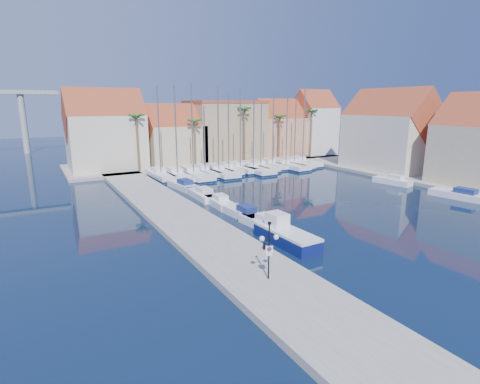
{
  "coord_description": "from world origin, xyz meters",
  "views": [
    {
      "loc": [
        -21.31,
        -19.24,
        11.27
      ],
      "look_at": [
        -4.04,
        11.51,
        3.0
      ],
      "focal_mm": 28.0,
      "sensor_mm": 36.0,
      "label": 1
    }
  ],
  "objects": [
    {
      "name": "bollard",
      "position": [
        -6.6,
        3.19,
        0.77
      ],
      "size": [
        0.21,
        0.21,
        0.53
      ],
      "primitive_type": "cylinder",
      "color": "black",
      "rests_on": "quay_west"
    },
    {
      "name": "motorboat_west_1",
      "position": [
        -3.11,
        12.34,
        0.51
      ],
      "size": [
        2.06,
        5.69,
        1.4
      ],
      "rotation": [
        0.0,
        0.0,
        0.05
      ],
      "color": "white",
      "rests_on": "ground"
    },
    {
      "name": "sailboat_0",
      "position": [
        -4.15,
        36.8,
        0.63
      ],
      "size": [
        2.58,
        9.1,
        14.02
      ],
      "rotation": [
        0.0,
        0.0,
        0.02
      ],
      "color": "white",
      "rests_on": "ground"
    },
    {
      "name": "sailboat_11",
      "position": [
        20.79,
        35.97,
        0.58
      ],
      "size": [
        2.99,
        10.1,
        12.52
      ],
      "rotation": [
        0.0,
        0.0,
        0.03
      ],
      "color": "white",
      "rests_on": "ground"
    },
    {
      "name": "sailboat_2",
      "position": [
        0.63,
        35.46,
        0.58
      ],
      "size": [
        3.08,
        11.66,
        14.4
      ],
      "rotation": [
        0.0,
        0.0,
        0.0
      ],
      "color": "white",
      "rests_on": "ground"
    },
    {
      "name": "palm_1",
      "position": [
        4.0,
        42.0,
        8.14
      ],
      "size": [
        2.6,
        2.6,
        9.15
      ],
      "color": "brown",
      "rests_on": "shore_north"
    },
    {
      "name": "palm_3",
      "position": [
        22.0,
        42.0,
        8.61
      ],
      "size": [
        2.6,
        2.6,
        9.65
      ],
      "color": "brown",
      "rests_on": "shore_north"
    },
    {
      "name": "motorboat_east_1",
      "position": [
        24.01,
        16.22,
        0.51
      ],
      "size": [
        2.62,
        5.64,
        1.4
      ],
      "rotation": [
        0.0,
        0.0,
        0.17
      ],
      "color": "white",
      "rests_on": "ground"
    },
    {
      "name": "sailboat_6",
      "position": [
        9.66,
        36.39,
        0.62
      ],
      "size": [
        3.03,
        9.13,
        13.66
      ],
      "rotation": [
        0.0,
        0.0,
        0.07
      ],
      "color": "white",
      "rests_on": "ground"
    },
    {
      "name": "building_6",
      "position": [
        32.0,
        24.0,
        6.52
      ],
      "size": [
        9.0,
        14.3,
        13.5
      ],
      "color": "beige",
      "rests_on": "shore_east"
    },
    {
      "name": "sailboat_10",
      "position": [
        18.52,
        35.57,
        0.58
      ],
      "size": [
        3.91,
        11.71,
        13.8
      ],
      "rotation": [
        0.0,
        0.0,
        0.08
      ],
      "color": "white",
      "rests_on": "ground"
    },
    {
      "name": "motorboat_west_0",
      "position": [
        -3.09,
        8.77,
        0.51
      ],
      "size": [
        2.3,
        5.65,
        1.4
      ],
      "rotation": [
        0.0,
        0.0,
        0.1
      ],
      "color": "white",
      "rests_on": "ground"
    },
    {
      "name": "palm_0",
      "position": [
        -6.0,
        42.0,
        9.08
      ],
      "size": [
        2.6,
        2.6,
        10.15
      ],
      "color": "brown",
      "rests_on": "shore_north"
    },
    {
      "name": "building_0",
      "position": [
        -10.0,
        47.0,
        6.52
      ],
      "size": [
        12.3,
        9.0,
        13.5
      ],
      "color": "beige",
      "rests_on": "shore_north"
    },
    {
      "name": "ground",
      "position": [
        0.0,
        0.0,
        0.0
      ],
      "size": [
        260.0,
        260.0,
        0.0
      ],
      "primitive_type": "plane",
      "color": "black",
      "rests_on": "ground"
    },
    {
      "name": "motorboat_west_2",
      "position": [
        -3.23,
        17.88,
        0.51
      ],
      "size": [
        2.02,
        5.52,
        1.4
      ],
      "rotation": [
        0.0,
        0.0,
        -0.05
      ],
      "color": "white",
      "rests_on": "ground"
    },
    {
      "name": "building_2",
      "position": [
        13.0,
        48.0,
        6.26
      ],
      "size": [
        14.2,
        10.2,
        11.5
      ],
      "color": "tan",
      "rests_on": "shore_north"
    },
    {
      "name": "building_1",
      "position": [
        2.0,
        47.0,
        5.3
      ],
      "size": [
        10.3,
        8.0,
        11.0
      ],
      "color": "#CAB28E",
      "rests_on": "shore_north"
    },
    {
      "name": "motorboat_west_3",
      "position": [
        -3.38,
        22.1,
        0.51
      ],
      "size": [
        2.22,
        6.46,
        1.4
      ],
      "rotation": [
        0.0,
        0.0,
        -0.03
      ],
      "color": "white",
      "rests_on": "ground"
    },
    {
      "name": "sailboat_1",
      "position": [
        -1.9,
        35.59,
        0.6
      ],
      "size": [
        3.39,
        10.72,
        14.06
      ],
      "rotation": [
        0.0,
        0.0,
        -0.06
      ],
      "color": "white",
      "rests_on": "ground"
    },
    {
      "name": "sailboat_3",
      "position": [
        3.0,
        36.15,
        0.58
      ],
      "size": [
        2.72,
        9.05,
        11.1
      ],
      "rotation": [
        0.0,
        0.0,
        0.04
      ],
      "color": "white",
      "rests_on": "ground"
    },
    {
      "name": "palm_4",
      "position": [
        30.0,
        42.0,
        9.55
      ],
      "size": [
        2.6,
        2.6,
        10.65
      ],
      "color": "brown",
      "rests_on": "shore_north"
    },
    {
      "name": "sailboat_4",
      "position": [
        5.14,
        35.62,
        0.58
      ],
      "size": [
        3.26,
        11.58,
        14.15
      ],
      "rotation": [
        0.0,
        0.0,
        -0.02
      ],
      "color": "white",
      "rests_on": "ground"
    },
    {
      "name": "lamp_post",
      "position": [
        -9.06,
        -1.1,
        2.98
      ],
      "size": [
        1.26,
        0.54,
        3.78
      ],
      "rotation": [
        0.0,
        0.0,
        -0.22
      ],
      "color": "black",
      "rests_on": "quay_west"
    },
    {
      "name": "sailboat_5",
      "position": [
        7.33,
        36.05,
        0.62
      ],
      "size": [
        2.71,
        8.68,
        13.08
      ],
      "rotation": [
        0.0,
        0.0,
        -0.05
      ],
      "color": "white",
      "rests_on": "ground"
    },
    {
      "name": "building_4",
      "position": [
        34.0,
        46.0,
        6.97
      ],
      "size": [
        8.3,
        8.0,
        14.0
      ],
      "color": "silver",
      "rests_on": "shore_north"
    },
    {
      "name": "quay_west",
      "position": [
        -9.0,
        13.5,
        0.25
      ],
      "size": [
        6.0,
        77.0,
        0.5
      ],
      "primitive_type": "cube",
      "color": "gray",
      "rests_on": "ground"
    },
    {
      "name": "shore_north",
      "position": [
        10.0,
        48.0,
        0.25
      ],
      "size": [
        54.0,
        16.0,
        0.5
      ],
      "primitive_type": "cube",
      "color": "gray",
      "rests_on": "ground"
    },
    {
      "name": "sailboat_7",
      "position": [
        11.51,
        35.19,
        0.57
      ],
      "size": [
        3.17,
        11.46,
        12.37
      ],
      "rotation": [
        0.0,
        0.0,
        -0.01
      ],
      "color": "white",
      "rests_on": "ground"
    },
    {
      "name": "shore_east",
      "position": [
        32.0,
        15.0,
        0.25
      ],
      "size": [
        12.0,
        60.0,
        0.5
      ],
      "primitive_type": "cube",
      "color": "gray",
      "rests_on": "ground"
    },
    {
      "name": "motorboat_west_4",
      "position": [
        -3.61,
        28.1,
        0.51
      ],
      "size": [
        2.51,
        6.38,
        1.4
      ],
      "rotation": [
        0.0,
        0.0,
        0.08
      ],
      "color": "white",
      "rests_on": "ground"
    },
    {
      "name": "sailboat_12",
      "position": [
        23.2,
        36.55,
        0.63
      ],
      "size": [
        3.0,
        9.82,
        14.98
      ],
      "rotation": [
        0.0,
        0.0,
        0.04
      ],
      "color": "white",
      "rests_on": "ground"
    },
    {
      "name": "sailboat_8",
      "position": [
        13.75,
        36.32,
        0.58
      ],
      "size": [
        2.7,
        9.89,
        11.88
      ],
      "rotation": [
        0.0,
        0.0,
        -0.01
      ],
      "color": "white",
      "rests_on": "ground"
    },
    {
      "name": "fishing_boat",
      "position": [
        -3.63,
        4.63,
        0.77
      ],
      "size": [
        2.35,
        6.63,
        2.3
      ],
      "rotation": [
        0.0,
        0.0,
        0.02
      ],
      "color": "navy",
      "rests_on": "ground"
    },
    {
      "name": "palm_2",
      "position": [
        14.0,
        42.0,
        10.02
      ],
      "size": [
        2.6,
        2.6,
        11.15
      ],
      "color": "brown",
      "rests_on": "shore_north"
    },
    {
      "name": "motorboat_east_0",
      "position": [
        24.01,
        6.35,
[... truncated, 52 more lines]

